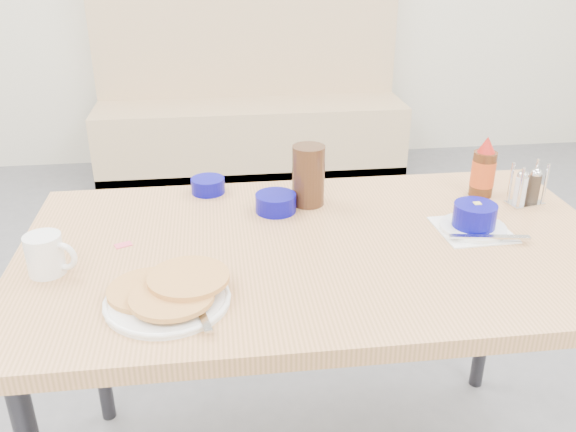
{
  "coord_description": "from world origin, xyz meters",
  "views": [
    {
      "loc": [
        -0.23,
        -1.0,
        1.43
      ],
      "look_at": [
        -0.07,
        0.28,
        0.82
      ],
      "focal_mm": 38.0,
      "sensor_mm": 36.0,
      "label": 1
    }
  ],
  "objects": [
    {
      "name": "booth_bench",
      "position": [
        0.0,
        2.78,
        0.35
      ],
      "size": [
        1.9,
        0.56,
        1.22
      ],
      "color": "tan",
      "rests_on": "ground"
    },
    {
      "name": "dining_table",
      "position": [
        0.0,
        0.25,
        0.7
      ],
      "size": [
        1.4,
        0.8,
        0.76
      ],
      "color": "tan",
      "rests_on": "ground"
    },
    {
      "name": "pancake_plate",
      "position": [
        -0.34,
        0.04,
        0.78
      ],
      "size": [
        0.25,
        0.25,
        0.04
      ],
      "rotation": [
        0.0,
        0.0,
        -0.09
      ],
      "color": "white",
      "rests_on": "dining_table"
    },
    {
      "name": "coffee_mug",
      "position": [
        -0.6,
        0.19,
        0.81
      ],
      "size": [
        0.11,
        0.08,
        0.09
      ],
      "rotation": [
        0.0,
        0.0,
        -0.35
      ],
      "color": "white",
      "rests_on": "dining_table"
    },
    {
      "name": "grits_setting",
      "position": [
        0.38,
        0.27,
        0.79
      ],
      "size": [
        0.2,
        0.18,
        0.07
      ],
      "rotation": [
        0.0,
        0.0,
        0.05
      ],
      "color": "white",
      "rests_on": "dining_table"
    },
    {
      "name": "creamer_bowl",
      "position": [
        -0.26,
        0.59,
        0.78
      ],
      "size": [
        0.09,
        0.09,
        0.04
      ],
      "rotation": [
        0.0,
        0.0,
        -0.03
      ],
      "color": "#070580",
      "rests_on": "dining_table"
    },
    {
      "name": "butter_bowl",
      "position": [
        -0.08,
        0.44,
        0.78
      ],
      "size": [
        0.11,
        0.11,
        0.05
      ],
      "rotation": [
        0.0,
        0.0,
        0.14
      ],
      "color": "#070580",
      "rests_on": "dining_table"
    },
    {
      "name": "amber_tumbler",
      "position": [
        0.01,
        0.48,
        0.84
      ],
      "size": [
        0.11,
        0.11,
        0.16
      ],
      "primitive_type": "cylinder",
      "rotation": [
        0.0,
        0.0,
        -0.33
      ],
      "color": "#3C2313",
      "rests_on": "dining_table"
    },
    {
      "name": "condiment_caddy",
      "position": [
        0.59,
        0.41,
        0.8
      ],
      "size": [
        0.11,
        0.08,
        0.11
      ],
      "rotation": [
        0.0,
        0.0,
        0.23
      ],
      "color": "silver",
      "rests_on": "dining_table"
    },
    {
      "name": "syrup_bottle",
      "position": [
        0.49,
        0.48,
        0.83
      ],
      "size": [
        0.06,
        0.06,
        0.17
      ],
      "rotation": [
        0.0,
        0.0,
        -0.08
      ],
      "color": "#47230F",
      "rests_on": "dining_table"
    },
    {
      "name": "sugar_wrapper",
      "position": [
        -0.46,
        0.3,
        0.76
      ],
      "size": [
        0.05,
        0.04,
        0.0
      ],
      "primitive_type": "cube",
      "rotation": [
        0.0,
        0.0,
        0.41
      ],
      "color": "#F1506B",
      "rests_on": "dining_table"
    }
  ]
}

